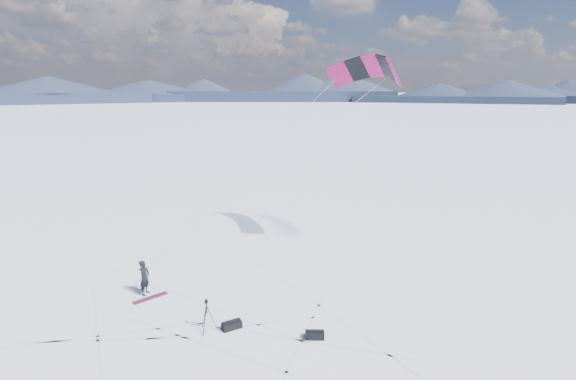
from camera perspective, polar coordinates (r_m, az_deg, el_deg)
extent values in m
plane|color=white|center=(18.91, -12.87, -17.26)|extent=(1800.00, 1800.00, 0.00)
cube|color=black|center=(333.40, 20.35, 11.70)|extent=(150.19, 119.71, 5.38)
cone|color=black|center=(333.35, 20.39, 12.16)|extent=(88.58, 88.58, 8.00)
cube|color=black|center=(335.67, 1.84, 12.53)|extent=(156.46, 80.45, 5.38)
cone|color=black|center=(335.63, 1.84, 12.99)|extent=(77.75, 77.75, 8.00)
cube|color=black|center=(336.33, -16.61, 11.99)|extent=(153.20, 57.23, 5.38)
cone|color=black|center=(336.29, -16.65, 12.45)|extent=(69.07, 69.07, 8.00)
cube|color=silver|center=(17.91, -24.26, -20.11)|extent=(3.52, 7.29, 0.01)
cube|color=silver|center=(19.55, -17.73, -16.47)|extent=(6.45, 7.79, 0.01)
cube|color=silver|center=(21.44, -12.47, -13.28)|extent=(11.66, 3.07, 0.01)
cube|color=silver|center=(16.57, -6.32, -21.86)|extent=(1.27, 5.91, 0.01)
cube|color=silver|center=(18.66, -1.58, -17.32)|extent=(6.52, 4.83, 0.01)
cube|color=silver|center=(20.93, 2.00, -13.65)|extent=(8.85, 4.87, 0.01)
cube|color=silver|center=(17.81, -21.19, -20.00)|extent=(5.61, 2.36, 0.01)
imported|color=black|center=(21.77, -18.85, -13.31)|extent=(0.64, 0.74, 1.71)
cube|color=#781749|center=(21.30, -18.30, -13.83)|extent=(1.59, 1.07, 0.04)
cylinder|color=black|center=(17.97, -10.38, -16.76)|extent=(0.41, 0.04, 1.16)
cylinder|color=black|center=(18.11, -11.36, -16.55)|extent=(0.24, 0.36, 1.16)
cylinder|color=black|center=(17.82, -11.31, -17.09)|extent=(0.22, 0.38, 1.16)
cylinder|color=black|center=(17.77, -11.08, -15.69)|extent=(0.04, 0.04, 0.37)
cube|color=black|center=(17.65, -11.11, -15.00)|extent=(0.08, 0.08, 0.05)
cube|color=black|center=(17.60, -11.13, -14.73)|extent=(0.14, 0.10, 0.11)
cylinder|color=black|center=(17.69, -11.13, -14.58)|extent=(0.07, 0.11, 0.07)
cube|color=black|center=(18.17, -7.68, -17.85)|extent=(0.87, 0.60, 0.30)
cylinder|color=black|center=(18.08, -7.70, -17.40)|extent=(0.74, 0.30, 0.07)
cube|color=black|center=(17.48, 3.68, -19.18)|extent=(0.82, 0.53, 0.28)
cylinder|color=black|center=(17.39, 3.69, -18.73)|extent=(0.72, 0.24, 0.09)
cube|color=#AD1159|center=(23.23, 14.26, 15.33)|extent=(1.13, 1.48, 1.65)
cube|color=black|center=(24.36, 13.24, 16.04)|extent=(0.95, 1.53, 1.44)
cube|color=#AD1159|center=(25.40, 11.56, 16.26)|extent=(1.26, 1.51, 1.22)
cube|color=black|center=(26.26, 9.45, 16.02)|extent=(1.53, 1.39, 1.44)
cube|color=#AD1159|center=(26.86, 7.13, 15.36)|extent=(1.74, 1.15, 1.65)
cylinder|color=#99999F|center=(20.77, -1.83, 3.33)|extent=(12.99, 1.71, 9.14)
cylinder|color=#99999F|center=(22.85, -4.57, 4.25)|extent=(11.56, 6.19, 9.14)
cylinder|color=black|center=(21.22, -19.13, -10.12)|extent=(0.53, 0.20, 0.03)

